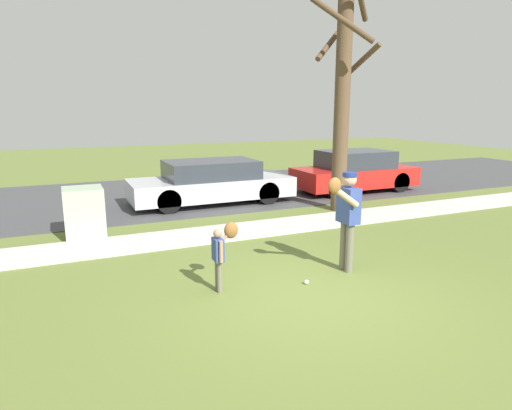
% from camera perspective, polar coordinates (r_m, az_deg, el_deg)
% --- Properties ---
extents(ground_plane, '(48.00, 48.00, 0.00)m').
position_cam_1_polar(ground_plane, '(9.74, -3.65, -3.86)').
color(ground_plane, olive).
extents(sidewalk_strip, '(36.00, 1.20, 0.06)m').
position_cam_1_polar(sidewalk_strip, '(9.82, -3.85, -3.54)').
color(sidewalk_strip, beige).
rests_on(sidewalk_strip, ground).
extents(road_surface, '(36.00, 6.80, 0.02)m').
position_cam_1_polar(road_surface, '(14.50, -10.66, 1.44)').
color(road_surface, '#424244').
rests_on(road_surface, ground).
extents(person_adult, '(0.68, 0.62, 1.69)m').
position_cam_1_polar(person_adult, '(7.50, 11.58, -0.70)').
color(person_adult, '#6B6656').
rests_on(person_adult, ground).
extents(person_child, '(0.44, 0.39, 1.02)m').
position_cam_1_polar(person_child, '(6.71, -4.38, -5.51)').
color(person_child, '#6B6656').
rests_on(person_child, ground).
extents(baseball, '(0.07, 0.07, 0.07)m').
position_cam_1_polar(baseball, '(7.14, 6.50, -9.81)').
color(baseball, white).
rests_on(baseball, ground).
extents(utility_cabinet, '(0.80, 0.78, 1.08)m').
position_cam_1_polar(utility_cabinet, '(10.06, -21.20, -0.96)').
color(utility_cabinet, '#9EB293').
rests_on(utility_cabinet, ground).
extents(street_tree_near, '(1.85, 1.89, 5.85)m').
position_cam_1_polar(street_tree_near, '(11.94, 11.06, 13.97)').
color(street_tree_near, brown).
rests_on(street_tree_near, ground).
extents(parked_sedan_silver, '(4.60, 1.80, 1.23)m').
position_cam_1_polar(parked_sedan_silver, '(12.81, -5.77, 2.92)').
color(parked_sedan_silver, silver).
rests_on(parked_sedan_silver, road_surface).
extents(parked_hatchback_red, '(4.00, 1.75, 1.33)m').
position_cam_1_polar(parked_hatchback_red, '(14.96, 12.55, 4.21)').
color(parked_hatchback_red, red).
rests_on(parked_hatchback_red, road_surface).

